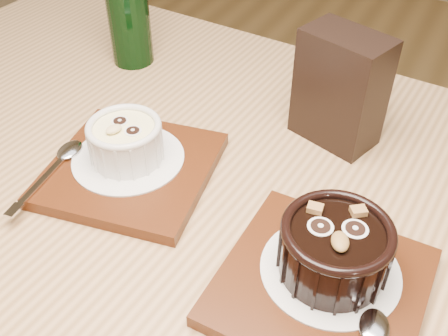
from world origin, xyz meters
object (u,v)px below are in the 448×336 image
object	(u,v)px
table	(196,265)
ramekin_dark	(335,247)
tray_right	(321,286)
green_bottle	(127,5)
tray_left	(131,169)
condiment_stand	(340,89)
ramekin_white	(125,140)

from	to	relation	value
table	ramekin_dark	distance (m)	0.21
tray_right	green_bottle	world-z (taller)	green_bottle
tray_left	ramekin_dark	xyz separation A→B (m)	(0.25, -0.04, 0.04)
table	condiment_stand	size ratio (longest dim) A/B	9.01
tray_left	ramekin_white	size ratio (longest dim) A/B	2.12
ramekin_dark	condiment_stand	bearing A→B (deg)	85.26
tray_right	ramekin_dark	size ratio (longest dim) A/B	1.79
ramekin_dark	condiment_stand	distance (m)	0.23
tray_left	green_bottle	bearing A→B (deg)	124.32
table	condiment_stand	xyz separation A→B (m)	(0.09, 0.20, 0.16)
table	condiment_stand	distance (m)	0.27
tray_right	condiment_stand	world-z (taller)	condiment_stand
table	green_bottle	distance (m)	0.39
ramekin_white	tray_right	world-z (taller)	ramekin_white
ramekin_dark	green_bottle	bearing A→B (deg)	124.77
condiment_stand	tray_left	bearing A→B (deg)	-135.80
table	ramekin_white	world-z (taller)	ramekin_white
tray_right	condiment_stand	xyz separation A→B (m)	(-0.07, 0.24, 0.06)
ramekin_white	condiment_stand	world-z (taller)	condiment_stand
condiment_stand	tray_right	bearing A→B (deg)	-74.19
tray_right	green_bottle	size ratio (longest dim) A/B	0.78
table	green_bottle	bearing A→B (deg)	135.37
ramekin_dark	green_bottle	world-z (taller)	green_bottle
table	tray_right	size ratio (longest dim) A/B	7.00
tray_left	tray_right	distance (m)	0.26
table	ramekin_dark	bearing A→B (deg)	-7.21
table	ramekin_white	size ratio (longest dim) A/B	14.88
ramekin_white	green_bottle	distance (m)	0.26
ramekin_white	tray_right	distance (m)	0.27
table	ramekin_white	xyz separation A→B (m)	(-0.10, 0.03, 0.13)
ramekin_dark	ramekin_white	bearing A→B (deg)	147.48
condiment_stand	green_bottle	bearing A→B (deg)	172.51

